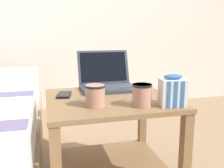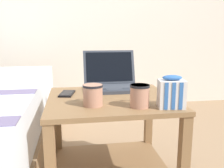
{
  "view_description": "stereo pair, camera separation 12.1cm",
  "coord_description": "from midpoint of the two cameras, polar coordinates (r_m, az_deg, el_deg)",
  "views": [
    {
      "loc": [
        -0.31,
        -1.19,
        0.84
      ],
      "look_at": [
        0.0,
        -0.04,
        0.59
      ],
      "focal_mm": 40.0,
      "sensor_mm": 36.0,
      "label": 1
    },
    {
      "loc": [
        -0.19,
        -1.22,
        0.84
      ],
      "look_at": [
        0.0,
        -0.04,
        0.59
      ],
      "focal_mm": 40.0,
      "sensor_mm": 36.0,
      "label": 2
    }
  ],
  "objects": [
    {
      "name": "mug_front_left",
      "position": [
        1.12,
        3.77,
        -2.3
      ],
      "size": [
        0.09,
        0.13,
        0.1
      ],
      "color": "tan",
      "rests_on": "bedside_table"
    },
    {
      "name": "cell_phone",
      "position": [
        1.35,
        -13.42,
        -2.41
      ],
      "size": [
        0.09,
        0.15,
        0.01
      ],
      "color": "black",
      "rests_on": "bedside_table"
    },
    {
      "name": "snack_bag",
      "position": [
        1.13,
        10.76,
        -1.7
      ],
      "size": [
        0.12,
        0.09,
        0.15
      ],
      "color": "silver",
      "rests_on": "bedside_table"
    },
    {
      "name": "bedside_table",
      "position": [
        1.33,
        -3.15,
        -10.78
      ],
      "size": [
        0.63,
        0.58,
        0.51
      ],
      "color": "olive",
      "rests_on": "ground_plane"
    },
    {
      "name": "mug_front_right",
      "position": [
        1.12,
        -7.01,
        -2.4
      ],
      "size": [
        0.09,
        0.13,
        0.1
      ],
      "color": "tan",
      "rests_on": "bedside_table"
    },
    {
      "name": "laptop",
      "position": [
        1.47,
        -3.48,
        0.63
      ],
      "size": [
        0.32,
        0.28,
        0.22
      ],
      "color": "#333842",
      "rests_on": "bedside_table"
    }
  ]
}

